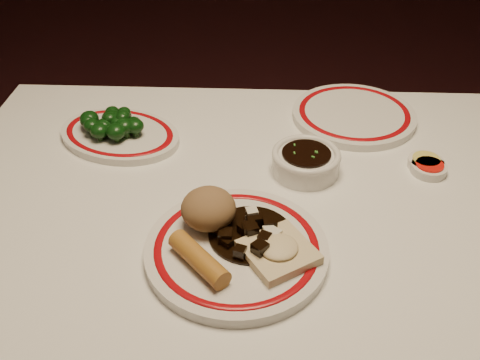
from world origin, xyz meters
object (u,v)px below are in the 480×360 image
at_px(stirfry_heap, 252,232).
at_px(broccoli_pile, 115,123).
at_px(main_plate, 237,249).
at_px(soy_bowl, 306,163).
at_px(rice_mound, 208,209).
at_px(spring_roll, 199,259).
at_px(fried_wonton, 278,251).
at_px(dining_table, 276,258).
at_px(broccoli_plate, 120,135).

xyz_separation_m(stirfry_heap, broccoli_pile, (-0.27, 0.29, 0.01)).
height_order(main_plate, broccoli_pile, broccoli_pile).
relative_size(broccoli_pile, soy_bowl, 1.09).
distance_m(main_plate, rice_mound, 0.08).
bearing_deg(spring_roll, soy_bowl, 15.78).
distance_m(rice_mound, fried_wonton, 0.13).
relative_size(dining_table, stirfry_heap, 9.25).
height_order(dining_table, main_plate, main_plate).
bearing_deg(main_plate, spring_roll, -138.84).
height_order(spring_roll, soy_bowl, spring_roll).
bearing_deg(rice_mound, fried_wonton, -31.54).
distance_m(fried_wonton, broccoli_plate, 0.45).
relative_size(spring_roll, broccoli_pile, 0.84).
height_order(rice_mound, soy_bowl, rice_mound).
height_order(dining_table, broccoli_pile, broccoli_pile).
height_order(dining_table, soy_bowl, soy_bowl).
bearing_deg(broccoli_plate, dining_table, -36.21).
relative_size(main_plate, stirfry_heap, 2.75).
xyz_separation_m(dining_table, broccoli_plate, (-0.31, 0.23, 0.10)).
distance_m(main_plate, spring_roll, 0.07).
distance_m(dining_table, broccoli_pile, 0.41).
bearing_deg(spring_roll, main_plate, -0.79).
distance_m(main_plate, soy_bowl, 0.25).
xyz_separation_m(stirfry_heap, soy_bowl, (0.09, 0.20, -0.01)).
bearing_deg(soy_bowl, fried_wonton, -102.62).
bearing_deg(broccoli_plate, fried_wonton, -47.04).
relative_size(fried_wonton, soy_bowl, 1.07).
bearing_deg(dining_table, broccoli_plate, 143.79).
bearing_deg(main_plate, broccoli_plate, 128.25).
distance_m(dining_table, broccoli_plate, 0.40).
distance_m(rice_mound, broccoli_pile, 0.33).
bearing_deg(stirfry_heap, fried_wonton, -43.93).
bearing_deg(spring_roll, broccoli_plate, 76.81).
height_order(broccoli_pile, soy_bowl, broccoli_pile).
height_order(main_plate, fried_wonton, fried_wonton).
relative_size(rice_mound, broccoli_pile, 0.64).
bearing_deg(rice_mound, soy_bowl, 46.81).
distance_m(broccoli_pile, soy_bowl, 0.38).
relative_size(dining_table, broccoli_pile, 9.07).
bearing_deg(soy_bowl, spring_roll, -122.26).
relative_size(main_plate, rice_mound, 4.19).
xyz_separation_m(dining_table, spring_roll, (-0.11, -0.13, 0.12)).
xyz_separation_m(spring_roll, soy_bowl, (0.16, 0.26, -0.01)).
distance_m(fried_wonton, soy_bowl, 0.24).
bearing_deg(broccoli_plate, main_plate, -51.75).
bearing_deg(stirfry_heap, main_plate, -137.47).
relative_size(stirfry_heap, broccoli_pile, 0.98).
xyz_separation_m(broccoli_pile, soy_bowl, (0.37, -0.09, -0.02)).
bearing_deg(broccoli_plate, rice_mound, -52.79).
distance_m(spring_roll, fried_wonton, 0.12).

